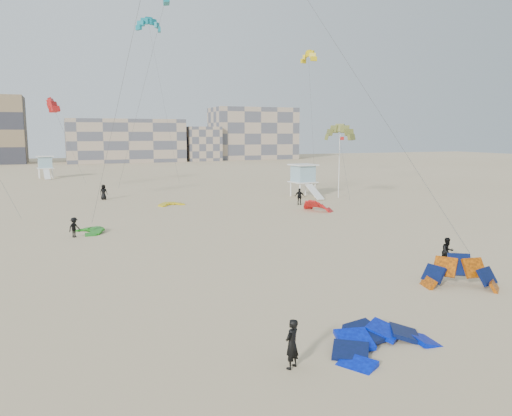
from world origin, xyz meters
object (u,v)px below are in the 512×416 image
object	(u,v)px
kite_ground_orange	(460,287)
kite_ground_blue	(383,349)
kitesurfer_main	(292,344)
lifeguard_tower_near	(303,181)

from	to	relation	value
kite_ground_orange	kite_ground_blue	bearing A→B (deg)	-117.84
kite_ground_orange	kitesurfer_main	xyz separation A→B (m)	(-12.26, -5.04, 0.88)
kite_ground_orange	lifeguard_tower_near	bearing A→B (deg)	107.56
lifeguard_tower_near	kite_ground_orange	bearing A→B (deg)	-109.88
kite_ground_blue	kite_ground_orange	xyz separation A→B (m)	(8.35, 4.88, 0.00)
kite_ground_orange	lifeguard_tower_near	size ratio (longest dim) A/B	0.67
kite_ground_orange	kitesurfer_main	bearing A→B (deg)	-125.80
kite_ground_blue	kitesurfer_main	distance (m)	4.01
kitesurfer_main	kite_ground_blue	bearing A→B (deg)	150.00
kite_ground_blue	kite_ground_orange	distance (m)	9.68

